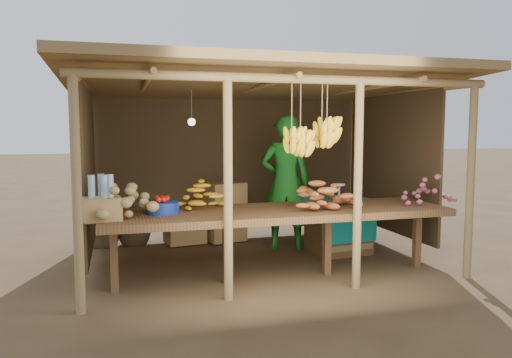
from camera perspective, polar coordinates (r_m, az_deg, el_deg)
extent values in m
plane|color=brown|center=(6.70, 0.00, -8.97)|extent=(60.00, 60.00, 0.00)
cylinder|color=#93784C|center=(4.80, -19.79, -1.83)|extent=(0.09, 0.09, 2.20)
cylinder|color=#93784C|center=(6.13, 23.31, -0.37)|extent=(0.09, 0.09, 2.20)
cylinder|color=#93784C|center=(7.78, -18.17, 1.02)|extent=(0.09, 0.09, 2.20)
cylinder|color=#93784C|center=(8.66, 10.81, 1.67)|extent=(0.09, 0.09, 2.20)
cylinder|color=#93784C|center=(4.89, -3.21, -1.35)|extent=(0.09, 0.09, 2.20)
cylinder|color=#93784C|center=(5.36, 11.56, -0.83)|extent=(0.09, 0.09, 2.20)
cylinder|color=#93784C|center=(5.07, 4.62, 11.35)|extent=(4.40, 0.09, 0.09)
cylinder|color=#93784C|center=(7.95, -2.93, 9.34)|extent=(4.40, 0.09, 0.09)
cube|color=olive|center=(6.50, 0.00, 10.93)|extent=(4.70, 3.50, 0.28)
cube|color=#4A3922|center=(7.93, -2.86, 2.19)|extent=(4.20, 0.04, 1.98)
cube|color=#4A3922|center=(6.47, -18.54, 1.09)|extent=(0.04, 2.40, 1.98)
cube|color=#4A3922|center=(7.50, 15.08, 1.79)|extent=(0.04, 2.40, 1.98)
cube|color=brown|center=(5.65, 2.58, -3.87)|extent=(3.90, 1.05, 0.08)
cube|color=brown|center=(5.46, -15.92, -8.71)|extent=(0.08, 0.08, 0.72)
cube|color=brown|center=(5.58, -3.37, -8.20)|extent=(0.08, 0.08, 0.72)
cube|color=brown|center=(5.94, 8.12, -7.38)|extent=(0.08, 0.08, 0.72)
cube|color=brown|center=(6.50, 17.92, -6.45)|extent=(0.08, 0.08, 0.72)
cylinder|color=navy|center=(5.45, -10.67, -3.23)|extent=(0.36, 0.36, 0.12)
cube|color=#A17B48|center=(5.17, -17.21, -3.28)|extent=(0.40, 0.34, 0.23)
imported|color=#176A1D|center=(7.04, 3.38, -0.41)|extent=(0.79, 0.62, 1.90)
cube|color=brown|center=(6.99, 9.42, -5.54)|extent=(0.81, 0.70, 0.69)
cube|color=#0C8384|center=(6.93, 9.47, -2.48)|extent=(0.89, 0.79, 0.07)
cube|color=#A17B48|center=(7.59, -3.61, -5.35)|extent=(0.64, 0.56, 0.44)
cube|color=#A17B48|center=(7.52, -3.63, -2.06)|extent=(0.64, 0.56, 0.44)
cube|color=#A17B48|center=(7.49, -8.16, -5.54)|extent=(0.64, 0.56, 0.44)
ellipsoid|color=#4A3922|center=(7.58, -17.10, -5.28)|extent=(0.48, 0.48, 0.65)
ellipsoid|color=#4A3922|center=(7.58, -13.75, -5.19)|extent=(0.48, 0.48, 0.65)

